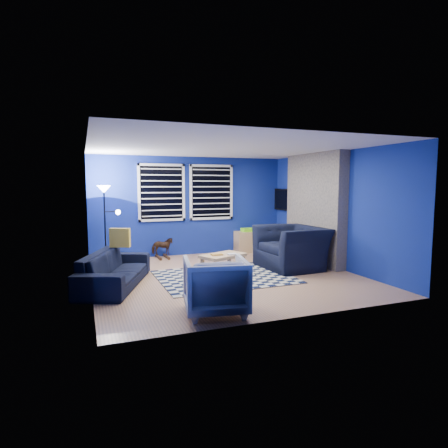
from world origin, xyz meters
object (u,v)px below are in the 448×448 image
at_px(floor_lamp, 105,200).
at_px(tv, 284,200).
at_px(armchair_big, 291,247).
at_px(coffee_table, 223,260).
at_px(cabinet, 248,241).
at_px(armchair_bent, 216,285).
at_px(rocking_horse, 162,246).
at_px(sofa, 115,269).

bearing_deg(floor_lamp, tv, 2.95).
height_order(tv, armchair_big, tv).
xyz_separation_m(coffee_table, floor_lamp, (-2.10, 1.67, 1.15)).
bearing_deg(cabinet, armchair_bent, -117.16).
relative_size(armchair_big, armchair_bent, 1.59).
relative_size(rocking_horse, coffee_table, 0.52).
relative_size(sofa, cabinet, 3.02).
xyz_separation_m(tv, sofa, (-4.55, -1.98, -1.10)).
distance_m(coffee_table, floor_lamp, 2.92).
height_order(armchair_big, rocking_horse, armchair_big).
height_order(armchair_big, armchair_bent, armchair_big).
bearing_deg(coffee_table, rocking_horse, 109.94).
bearing_deg(cabinet, armchair_big, -85.05).
distance_m(tv, cabinet, 1.48).
bearing_deg(coffee_table, armchair_bent, -113.30).
xyz_separation_m(sofa, rocking_horse, (1.29, 2.23, -0.01)).
relative_size(sofa, armchair_bent, 2.39).
bearing_deg(sofa, rocking_horse, -8.85).
distance_m(tv, armchair_big, 2.23).
bearing_deg(sofa, tv, -45.15).
relative_size(tv, sofa, 0.48).
relative_size(tv, armchair_bent, 1.15).
bearing_deg(armchair_bent, tv, -119.37).
bearing_deg(coffee_table, tv, 37.66).
relative_size(armchair_big, coffee_table, 1.36).
height_order(tv, sofa, tv).
xyz_separation_m(sofa, armchair_big, (3.69, 0.16, 0.15)).
height_order(rocking_horse, floor_lamp, floor_lamp).
height_order(armchair_big, cabinet, armchair_big).
bearing_deg(cabinet, floor_lamp, -169.69).
relative_size(sofa, coffee_table, 2.05).
height_order(sofa, coffee_table, sofa).
bearing_deg(armchair_big, floor_lamp, -115.97).
distance_m(sofa, cabinet, 4.24).
relative_size(armchair_bent, rocking_horse, 1.66).
distance_m(tv, floor_lamp, 4.58).
height_order(sofa, rocking_horse, sofa).
bearing_deg(sofa, coffee_table, -66.63).
height_order(rocking_horse, coffee_table, rocking_horse).
height_order(sofa, floor_lamp, floor_lamp).
relative_size(armchair_bent, floor_lamp, 0.49).
height_order(armchair_big, coffee_table, armchair_big).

